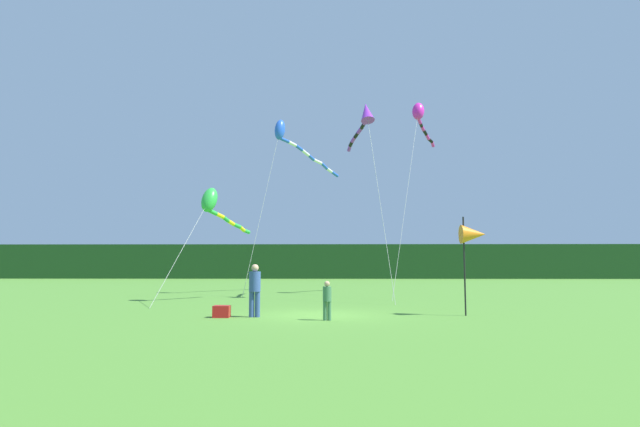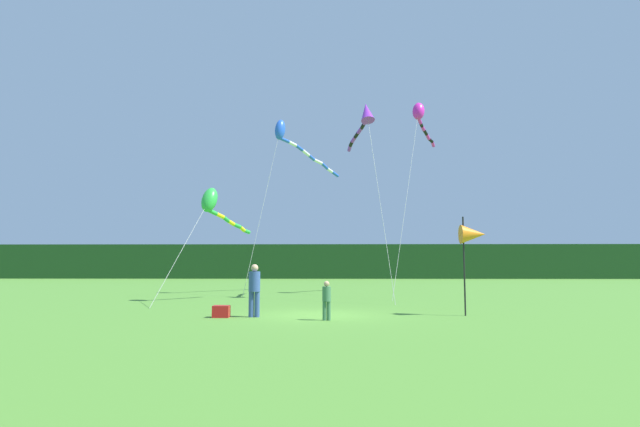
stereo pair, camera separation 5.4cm
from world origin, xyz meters
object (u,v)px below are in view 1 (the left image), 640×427
at_px(person_child, 327,298).
at_px(kite_magenta, 420,116).
at_px(person_adult, 255,287).
at_px(banner_flag_pole, 473,235).
at_px(cooler_box, 222,311).
at_px(kite_blue, 291,140).
at_px(kite_purple, 365,117).
at_px(kite_green, 213,204).

relative_size(person_child, kite_magenta, 0.11).
bearing_deg(person_adult, banner_flag_pole, 4.42).
bearing_deg(kite_magenta, cooler_box, -125.26).
xyz_separation_m(person_child, kite_magenta, (5.75, 14.21, 10.33)).
bearing_deg(cooler_box, kite_blue, 84.55).
height_order(person_adult, kite_blue, kite_blue).
relative_size(banner_flag_pole, kite_blue, 0.33).
bearing_deg(cooler_box, kite_purple, 58.22).
relative_size(person_child, kite_green, 0.19).
relative_size(person_adult, kite_blue, 0.17).
bearing_deg(kite_green, kite_purple, 12.86).
height_order(person_adult, person_child, person_adult).
bearing_deg(kite_blue, banner_flag_pole, -59.46).
bearing_deg(kite_green, person_child, -55.08).
bearing_deg(person_child, kite_magenta, 67.97).
height_order(kite_green, kite_blue, kite_blue).
bearing_deg(person_child, cooler_box, 166.87).
distance_m(cooler_box, kite_purple, 14.47).
bearing_deg(banner_flag_pole, cooler_box, -175.34).
height_order(person_child, banner_flag_pole, banner_flag_pole).
height_order(person_child, cooler_box, person_child).
xyz_separation_m(cooler_box, kite_green, (-2.10, 7.43, 4.66)).
height_order(person_child, kite_purple, kite_purple).
bearing_deg(kite_blue, kite_green, -118.21).
distance_m(kite_magenta, kite_blue, 8.25).
height_order(cooler_box, kite_blue, kite_blue).
bearing_deg(banner_flag_pole, person_adult, -175.58).
bearing_deg(person_adult, kite_green, 113.84).
relative_size(banner_flag_pole, kite_purple, 0.34).
relative_size(person_adult, kite_magenta, 0.16).
bearing_deg(kite_purple, cooler_box, -121.78).
bearing_deg(person_adult, kite_magenta, 57.86).
xyz_separation_m(banner_flag_pole, kite_magenta, (0.42, 12.62, 8.15)).
distance_m(person_child, kite_blue, 17.34).
relative_size(cooler_box, kite_green, 0.08).
relative_size(banner_flag_pole, kite_green, 0.53).
bearing_deg(kite_magenta, kite_purple, -132.04).
height_order(kite_purple, kite_blue, kite_blue).
xyz_separation_m(person_child, kite_green, (-5.78, 8.29, 4.15)).
distance_m(banner_flag_pole, kite_blue, 16.61).
height_order(kite_green, kite_magenta, kite_magenta).
bearing_deg(kite_purple, kite_blue, 133.77).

